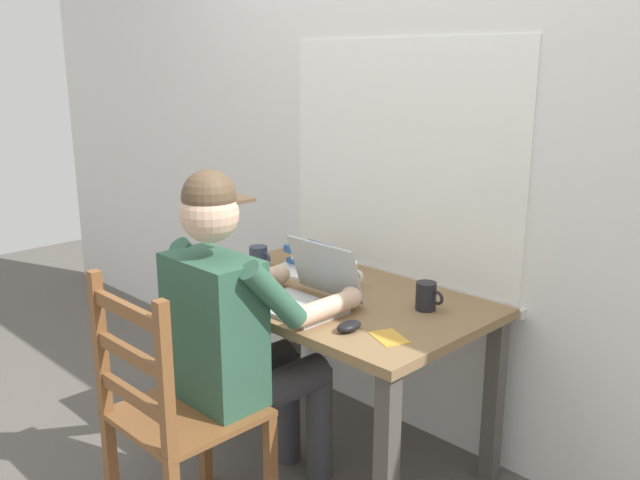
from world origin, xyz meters
TOP-DOWN VIEW (x-y plane):
  - ground_plane at (0.00, 0.00)m, footprint 8.00×8.00m
  - back_wall at (-0.00, 0.44)m, footprint 6.00×0.08m
  - desk at (0.00, 0.00)m, footprint 1.22×0.73m
  - seated_person at (0.00, -0.44)m, footprint 0.50×0.60m
  - wooden_chair at (0.00, -0.72)m, footprint 0.42×0.42m
  - laptop at (0.04, -0.16)m, footprint 0.33×0.30m
  - computer_mouse at (0.31, -0.23)m, footprint 0.06×0.10m
  - coffee_mug_white at (0.01, 0.11)m, footprint 0.11×0.07m
  - coffee_mug_dark at (-0.45, 0.03)m, footprint 0.12×0.08m
  - coffee_mug_spare at (0.37, 0.12)m, footprint 0.11×0.07m
  - book_stack_main at (-0.26, 0.15)m, footprint 0.20×0.15m
  - paper_pile_near_laptop at (-0.27, 0.19)m, footprint 0.22×0.21m
  - paper_pile_back_corner at (-0.26, 0.09)m, footprint 0.26×0.24m
  - landscape_photo_print at (0.44, -0.18)m, footprint 0.15×0.13m

SIDE VIEW (x-z plane):
  - ground_plane at x=0.00m, z-range 0.00..0.00m
  - wooden_chair at x=0.00m, z-range -0.01..0.93m
  - desk at x=0.00m, z-range 0.25..0.95m
  - seated_person at x=0.00m, z-range 0.06..1.30m
  - landscape_photo_print at x=0.44m, z-range 0.70..0.70m
  - paper_pile_near_laptop at x=-0.27m, z-range 0.70..0.71m
  - paper_pile_back_corner at x=-0.26m, z-range 0.70..0.72m
  - computer_mouse at x=0.31m, z-range 0.70..0.74m
  - coffee_mug_dark at x=-0.45m, z-range 0.70..0.79m
  - coffee_mug_white at x=0.01m, z-range 0.70..0.80m
  - coffee_mug_spare at x=0.37m, z-range 0.70..0.80m
  - laptop at x=0.04m, z-range 0.64..0.87m
  - book_stack_main at x=-0.26m, z-range 0.70..0.81m
  - back_wall at x=0.00m, z-range 0.00..2.60m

